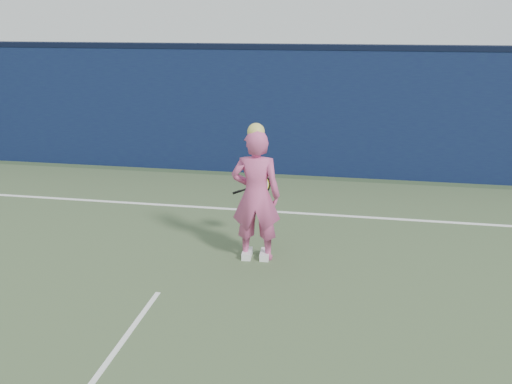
# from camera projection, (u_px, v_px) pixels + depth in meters

# --- Properties ---
(ground) EXTENTS (80.00, 80.00, 0.00)m
(ground) POSITION_uv_depth(u_px,v_px,m) (124.00, 341.00, 5.42)
(ground) COLOR #354A2D
(ground) RESTS_ON ground
(backstop_wall) EXTENTS (24.00, 0.40, 2.50)m
(backstop_wall) POSITION_uv_depth(u_px,v_px,m) (248.00, 112.00, 11.13)
(backstop_wall) COLOR #0D143B
(backstop_wall) RESTS_ON ground
(wall_cap) EXTENTS (24.00, 0.42, 0.10)m
(wall_cap) POSITION_uv_depth(u_px,v_px,m) (247.00, 46.00, 10.73)
(wall_cap) COLOR black
(wall_cap) RESTS_ON backstop_wall
(player) EXTENTS (0.67, 0.46, 1.84)m
(player) POSITION_uv_depth(u_px,v_px,m) (256.00, 195.00, 7.03)
(player) COLOR #CA4E85
(player) RESTS_ON ground
(racket) EXTENTS (0.53, 0.23, 0.29)m
(racket) POSITION_uv_depth(u_px,v_px,m) (259.00, 186.00, 7.49)
(racket) COLOR black
(racket) RESTS_ON ground
(court_lines) EXTENTS (11.00, 12.04, 0.01)m
(court_lines) POSITION_uv_depth(u_px,v_px,m) (109.00, 359.00, 5.11)
(court_lines) COLOR white
(court_lines) RESTS_ON court_surface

